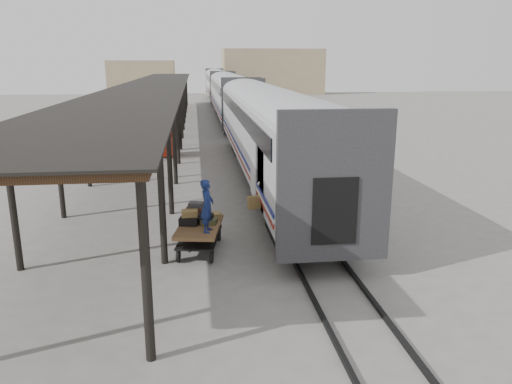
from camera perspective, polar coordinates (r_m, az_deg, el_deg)
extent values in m
plane|color=slate|center=(17.07, -5.46, -5.28)|extent=(160.00, 160.00, 0.00)
cube|color=silver|center=(24.51, 1.40, 7.17)|extent=(3.00, 24.00, 2.90)
cube|color=#28282B|center=(13.05, 8.95, 0.26)|extent=(3.04, 0.22, 3.50)
cube|color=black|center=(24.24, -2.19, 9.22)|extent=(0.04, 22.08, 0.65)
cube|color=black|center=(24.79, 1.37, 3.27)|extent=(2.55, 23.04, 0.50)
cube|color=silver|center=(50.27, -2.95, 11.02)|extent=(3.00, 24.00, 2.90)
cube|color=#28282B|center=(38.44, -1.68, 9.90)|extent=(3.04, 0.22, 3.50)
cube|color=black|center=(50.14, -4.74, 12.01)|extent=(0.04, 22.08, 0.65)
cube|color=black|center=(50.41, -2.93, 9.09)|extent=(2.55, 23.04, 0.50)
cube|color=silver|center=(76.20, -4.37, 12.24)|extent=(3.00, 24.00, 2.90)
cube|color=#28282B|center=(64.32, -3.86, 11.81)|extent=(3.04, 0.22, 3.50)
cube|color=black|center=(76.11, -5.56, 12.89)|extent=(0.04, 22.08, 0.65)
cube|color=black|center=(76.29, -4.35, 10.97)|extent=(2.55, 23.04, 0.50)
cube|color=black|center=(16.13, 1.34, 1.57)|extent=(0.50, 1.70, 2.00)
imported|color=white|center=(16.16, 1.34, 1.10)|extent=(0.72, 0.89, 1.72)
cube|color=olive|center=(16.13, 0.00, -1.18)|extent=(0.57, 0.25, 0.42)
cube|color=#422B19|center=(40.21, -11.56, 11.83)|extent=(4.60, 64.00, 0.18)
cube|color=black|center=(40.20, -11.57, 12.00)|extent=(4.90, 64.30, 0.06)
cylinder|color=black|center=(40.55, -14.34, 8.86)|extent=(0.20, 0.20, 4.00)
cylinder|color=black|center=(71.33, -11.27, 11.36)|extent=(0.20, 0.20, 4.00)
cylinder|color=black|center=(9.87, -12.50, -8.39)|extent=(0.20, 0.20, 4.00)
cylinder|color=black|center=(40.24, -8.47, 9.11)|extent=(0.20, 0.20, 4.00)
cylinder|color=black|center=(71.16, -7.91, 11.49)|extent=(0.20, 0.20, 4.00)
cube|color=black|center=(50.45, -3.74, 8.12)|extent=(0.10, 150.00, 0.12)
cube|color=black|center=(50.55, -2.09, 8.16)|extent=(0.10, 150.00, 0.12)
cube|color=tan|center=(95.15, 1.78, 13.60)|extent=(18.00, 10.00, 8.00)
cube|color=tan|center=(98.56, -12.88, 12.71)|extent=(12.00, 8.00, 6.00)
cube|color=brown|center=(15.76, -6.50, -3.95)|extent=(1.63, 2.57, 0.12)
cube|color=black|center=(15.87, -6.46, -5.15)|extent=(1.52, 2.46, 0.06)
cylinder|color=black|center=(15.17, -8.87, -7.19)|extent=(0.15, 0.41, 0.40)
cylinder|color=black|center=(15.01, -5.10, -7.32)|extent=(0.15, 0.41, 0.40)
cylinder|color=black|center=(16.92, -7.62, -4.81)|extent=(0.15, 0.41, 0.40)
cylinder|color=black|center=(16.77, -4.24, -4.89)|extent=(0.15, 0.41, 0.40)
cube|color=#37373A|center=(16.22, -7.00, -2.83)|extent=(0.63, 0.48, 0.20)
cube|color=olive|center=(16.29, -5.04, -2.70)|extent=(0.57, 0.43, 0.19)
cube|color=black|center=(15.75, -7.68, -3.32)|extent=(0.64, 0.51, 0.23)
cube|color=#444529|center=(15.76, -5.40, -3.35)|extent=(0.56, 0.46, 0.18)
cube|color=#543121|center=(16.09, -6.91, -2.11)|extent=(0.66, 0.53, 0.22)
cube|color=olive|center=(15.78, -7.60, -2.43)|extent=(0.52, 0.38, 0.20)
cube|color=#37373A|center=(16.08, -6.85, -1.47)|extent=(0.52, 0.42, 0.16)
cube|color=black|center=(15.70, -5.77, -2.77)|extent=(0.50, 0.41, 0.15)
cube|color=maroon|center=(32.04, -9.88, 5.15)|extent=(1.12, 1.74, 1.00)
cube|color=maroon|center=(32.38, -9.95, 6.44)|extent=(0.99, 0.74, 0.39)
cylinder|color=black|center=(31.50, -10.63, 4.19)|extent=(0.16, 0.41, 0.40)
cylinder|color=black|center=(31.52, -9.01, 4.26)|extent=(0.16, 0.41, 0.40)
cylinder|color=black|center=(32.71, -10.66, 4.57)|extent=(0.16, 0.41, 0.40)
cylinder|color=black|center=(32.73, -9.10, 4.64)|extent=(0.16, 0.41, 0.40)
imported|color=navy|center=(14.88, -5.60, -1.58)|extent=(0.51, 0.66, 1.60)
imported|color=black|center=(34.10, -9.45, 5.98)|extent=(0.96, 0.66, 1.51)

